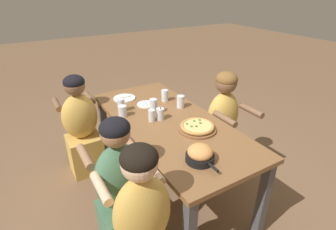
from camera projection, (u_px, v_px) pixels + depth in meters
name	position (u px, v px, depth m)	size (l,w,h in m)	color
ground_plane	(168.00, 187.00, 2.74)	(18.00, 18.00, 0.00)	brown
dining_table	(168.00, 129.00, 2.42)	(1.86, 0.83, 0.79)	brown
pizza_board_main	(197.00, 127.00, 2.20)	(0.32, 0.32, 0.05)	brown
skillet_bowl	(200.00, 154.00, 1.81)	(0.29, 0.20, 0.12)	black
empty_plate_a	(124.00, 98.00, 2.81)	(0.24, 0.24, 0.02)	white
empty_plate_b	(146.00, 104.00, 2.67)	(0.18, 0.18, 0.02)	white
cocktail_glass_blue	(160.00, 114.00, 2.37)	(0.07, 0.07, 0.13)	silver
drinking_glass_a	(153.00, 107.00, 2.47)	(0.07, 0.07, 0.15)	silver
drinking_glass_b	(180.00, 102.00, 2.59)	(0.08, 0.08, 0.12)	silver
drinking_glass_c	(165.00, 96.00, 2.73)	(0.07, 0.07, 0.12)	silver
drinking_glass_d	(122.00, 112.00, 2.43)	(0.08, 0.08, 0.10)	silver
drinking_glass_e	(121.00, 106.00, 2.51)	(0.07, 0.07, 0.13)	silver
drinking_glass_f	(152.00, 116.00, 2.34)	(0.06, 0.06, 0.11)	silver
diner_near_left	(82.00, 129.00, 2.77)	(0.51, 0.40, 1.12)	gold
diner_near_midright	(122.00, 195.00, 1.89)	(0.51, 0.40, 1.16)	#477556
diner_far_center	(222.00, 128.00, 2.75)	(0.51, 0.40, 1.15)	gold
diner_near_right	(143.00, 230.00, 1.62)	(0.51, 0.40, 1.16)	gold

